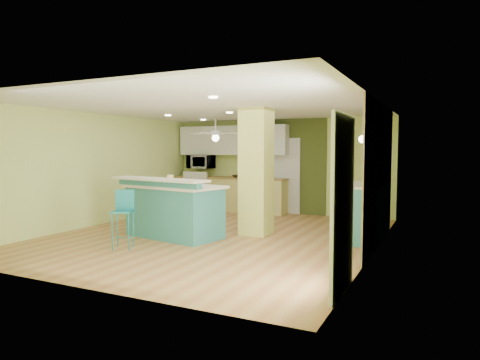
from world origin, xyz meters
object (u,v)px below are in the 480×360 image
bar_stool (124,209)px  side_counter (366,211)px  peninsula (174,209)px  fruit_bowl (238,176)px  canister (170,179)px

bar_stool → side_counter: (3.62, 2.56, -0.14)m
peninsula → bar_stool: (-0.24, -1.14, 0.13)m
bar_stool → side_counter: 4.43m
peninsula → fruit_bowl: size_ratio=7.61×
fruit_bowl → canister: 3.31m
bar_stool → canister: canister is taller
peninsula → side_counter: (3.38, 1.41, -0.01)m
peninsula → side_counter: bearing=33.2°
peninsula → fruit_bowl: (-0.36, 3.55, 0.44)m
canister → fruit_bowl: bearing=91.9°
bar_stool → side_counter: side_counter is taller
bar_stool → canister: size_ratio=5.53×
side_counter → fruit_bowl: size_ratio=5.58×
side_counter → fruit_bowl: 4.32m
peninsula → canister: 0.66m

